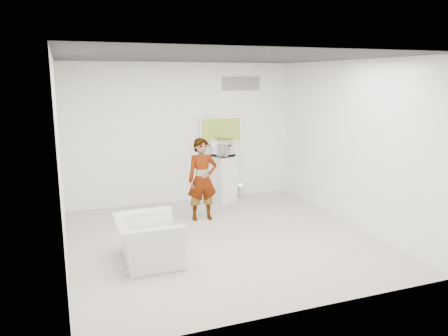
# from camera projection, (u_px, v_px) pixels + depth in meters

# --- Properties ---
(room) EXTENTS (5.01, 5.01, 3.00)m
(room) POSITION_uv_depth(u_px,v_px,m) (223.00, 152.00, 7.11)
(room) COLOR beige
(room) RESTS_ON ground
(tv) EXTENTS (1.00, 0.08, 0.60)m
(tv) POSITION_uv_depth(u_px,v_px,m) (221.00, 130.00, 9.64)
(tv) COLOR silver
(tv) RESTS_ON room
(logo_decal) EXTENTS (0.90, 0.02, 0.30)m
(logo_decal) POSITION_uv_depth(u_px,v_px,m) (241.00, 84.00, 9.64)
(logo_decal) COLOR gray
(logo_decal) RESTS_ON room
(person) EXTENTS (0.60, 0.41, 1.58)m
(person) POSITION_uv_depth(u_px,v_px,m) (202.00, 179.00, 8.29)
(person) COLOR silver
(person) RESTS_ON room
(armchair) EXTENTS (0.93, 1.06, 0.68)m
(armchair) POSITION_uv_depth(u_px,v_px,m) (148.00, 240.00, 6.42)
(armchair) COLOR silver
(armchair) RESTS_ON room
(pedestal) EXTENTS (0.62, 0.62, 1.01)m
(pedestal) POSITION_uv_depth(u_px,v_px,m) (223.00, 179.00, 9.55)
(pedestal) COLOR silver
(pedestal) RESTS_ON room
(floor_uplight) EXTENTS (0.25, 0.25, 0.30)m
(floor_uplight) POSITION_uv_depth(u_px,v_px,m) (240.00, 191.00, 9.96)
(floor_uplight) COLOR white
(floor_uplight) RESTS_ON room
(vitrine) EXTENTS (0.49, 0.49, 0.38)m
(vitrine) POSITION_uv_depth(u_px,v_px,m) (223.00, 148.00, 9.41)
(vitrine) COLOR silver
(vitrine) RESTS_ON pedestal
(console) EXTENTS (0.11, 0.18, 0.24)m
(console) POSITION_uv_depth(u_px,v_px,m) (223.00, 151.00, 9.42)
(console) COLOR silver
(console) RESTS_ON pedestal
(wii_remote) EXTENTS (0.05, 0.16, 0.04)m
(wii_remote) POSITION_uv_depth(u_px,v_px,m) (213.00, 145.00, 8.38)
(wii_remote) COLOR silver
(wii_remote) RESTS_ON person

